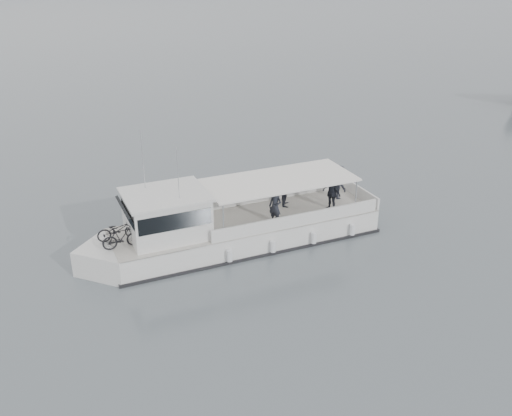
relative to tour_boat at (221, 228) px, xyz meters
name	(u,v)px	position (x,y,z in m)	size (l,w,h in m)	color
ground	(353,237)	(5.88, -1.84, -0.96)	(1400.00, 1400.00, 0.00)	#50595E
tour_boat	(221,228)	(0.00, 0.00, 0.00)	(13.99, 4.00, 5.84)	white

